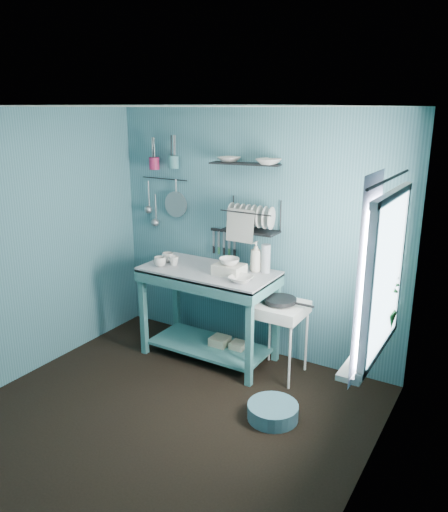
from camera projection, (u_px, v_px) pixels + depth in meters
The scene contains 35 objects.
floor at pixel (167, 416), 4.19m from camera, with size 3.20×3.20×0.00m, color black.
ceiling at pixel (155, 106), 3.48m from camera, with size 3.20×3.20×0.00m, color silver.
wall_back at pixel (253, 235), 5.06m from camera, with size 3.20×3.20×0.00m, color #3A6A76.
wall_left at pixel (25, 247), 4.62m from camera, with size 3.00×3.00×0.00m, color #3A6A76.
wall_right at pixel (369, 320), 3.04m from camera, with size 3.00×3.00×0.00m, color #3A6A76.
work_counter at pixel (209, 314), 5.07m from camera, with size 1.34×0.67×0.95m, color #377274.
mug_left at pixel (160, 262), 5.03m from camera, with size 0.12×0.12×0.10m, color silver.
mug_mid at pixel (174, 261), 5.06m from camera, with size 0.10×0.10×0.09m, color silver.
mug_right at pixel (168, 257), 5.17m from camera, with size 0.12×0.12×0.10m, color silver.
wash_tub at pixel (229, 269), 4.78m from camera, with size 0.28×0.22×0.10m, color beige.
tub_bowl at pixel (229, 261), 4.76m from camera, with size 0.20×0.20×0.06m, color silver.
soap_bottle at pixel (256, 256), 4.85m from camera, with size 0.12×0.12×0.30m, color beige.
water_bottle at pixel (266, 258), 4.82m from camera, with size 0.09×0.09×0.28m, color #9DA5AF.
counter_bowl at pixel (241, 279), 4.59m from camera, with size 0.22×0.22×0.05m, color silver.
hotplate_stand at pixel (279, 339), 4.77m from camera, with size 0.46×0.46×0.73m, color silver.
frying_pan at pixel (280, 300), 4.65m from camera, with size 0.30×0.30×0.04m, color black.
knife_strip at pixel (224, 231), 5.19m from camera, with size 0.32×0.02×0.03m, color black.
dish_rack at pixel (251, 216), 4.87m from camera, with size 0.55×0.24×0.32m, color black.
upper_shelf at pixel (246, 164), 4.79m from camera, with size 0.70×0.18×0.01m, color black.
shelf_bowl_left at pixel (229, 155), 4.86m from camera, with size 0.20×0.20×0.05m, color silver.
shelf_bowl_right at pixel (269, 162), 4.66m from camera, with size 0.22×0.22×0.05m, color silver.
utensil_cup_magenta at pixel (154, 163), 5.39m from camera, with size 0.11×0.11×0.13m, color #A31E4C.
utensil_cup_teal at pixel (174, 162), 5.25m from camera, with size 0.11×0.11×0.13m, color #3B767C.
colander at pixel (176, 204), 5.41m from camera, with size 0.28×0.28×0.03m, color gray.
ladle_outer at pixel (149, 194), 5.59m from camera, with size 0.01×0.01×0.30m, color gray.
ladle_inner at pixel (156, 207), 5.58m from camera, with size 0.01×0.01×0.30m, color gray.
hook_rail at pixel (164, 179), 5.43m from camera, with size 0.01×0.01×0.60m, color black.
window_glass at pixel (387, 276), 3.37m from camera, with size 1.10×1.10×0.00m, color white.
windowsill at pixel (368, 351), 3.59m from camera, with size 0.16×0.95×0.04m, color silver.
curtain at pixel (366, 279), 3.15m from camera, with size 1.35×1.35×0.00m, color silver.
curtain_rod at pixel (390, 179), 3.21m from camera, with size 0.02×0.02×1.05m, color black.
potted_plant at pixel (379, 304), 3.76m from camera, with size 0.27×0.27×0.48m, color #245C28.
storage_tin_large at pixel (220, 347), 5.17m from camera, with size 0.18×0.18×0.22m, color tan.
storage_tin_small at pixel (238, 351), 5.10m from camera, with size 0.15×0.15×0.20m, color tan.
floor_basin at pixel (273, 411), 4.15m from camera, with size 0.43×0.43×0.13m, color teal.
Camera 1 is at (2.29, -2.86, 2.49)m, focal length 35.00 mm.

